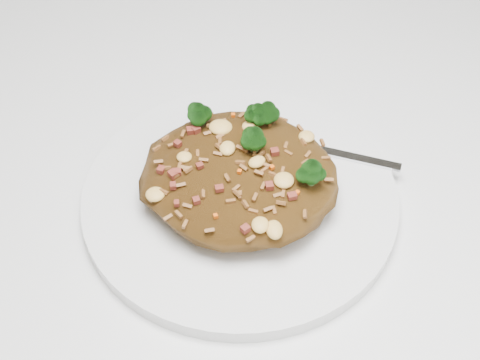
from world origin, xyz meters
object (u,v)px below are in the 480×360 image
Objects in this scene: dining_table at (190,225)px; plate at (240,197)px; fork at (318,150)px; fried_rice at (241,169)px.

dining_table is 4.52× the size of plate.
plate is at bearing -127.87° from fork.
fried_rice is (0.00, 0.00, 0.03)m from plate.
fried_rice is (0.06, -0.04, 0.13)m from dining_table.
fried_rice reaches higher than plate.
fork is at bearing 43.94° from fried_rice.
fork is at bearing 10.73° from dining_table.
dining_table is 0.15m from fried_rice.
fork reaches higher than plate.
dining_table is 7.38× the size of fork.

